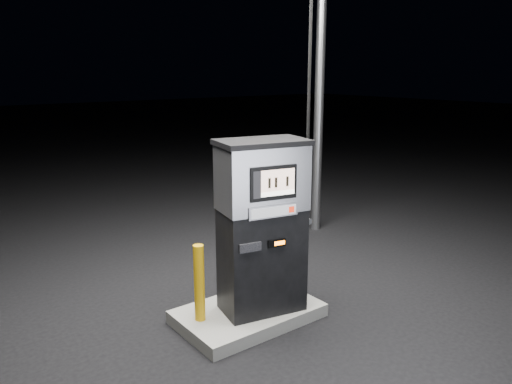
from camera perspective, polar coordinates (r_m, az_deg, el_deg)
ground at (r=5.99m, az=-0.90°, el=-14.35°), size 80.00×80.00×0.00m
pump_island at (r=5.95m, az=-0.91°, el=-13.72°), size 1.60×1.00×0.15m
fuel_dispenser at (r=5.53m, az=0.72°, el=-3.80°), size 1.13×0.77×4.05m
bollard_left at (r=5.51m, az=-6.50°, el=-10.30°), size 0.13×0.13×0.86m
bollard_right at (r=6.11m, az=2.61°, el=-6.95°), size 0.14×0.14×1.02m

